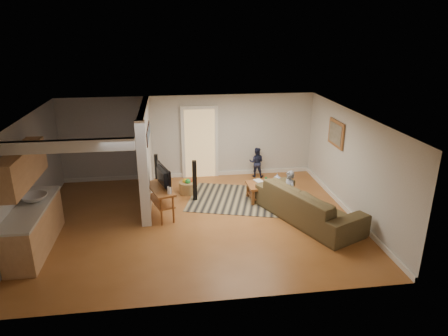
{
  "coord_description": "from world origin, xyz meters",
  "views": [
    {
      "loc": [
        -0.55,
        -8.57,
        4.4
      ],
      "look_at": [
        0.71,
        0.56,
        1.1
      ],
      "focal_mm": 32.0,
      "sensor_mm": 36.0,
      "label": 1
    }
  ],
  "objects_px": {
    "tv_console": "(161,190)",
    "speaker_left": "(195,181)",
    "toy_basket": "(188,187)",
    "sofa": "(307,219)",
    "coffee_table": "(270,187)",
    "child": "(287,213)",
    "toddler": "(256,176)",
    "speaker_right": "(157,171)"
  },
  "relations": [
    {
      "from": "tv_console",
      "to": "speaker_left",
      "type": "height_order",
      "value": "speaker_left"
    },
    {
      "from": "toy_basket",
      "to": "sofa",
      "type": "bearing_deg",
      "value": -36.25
    },
    {
      "from": "coffee_table",
      "to": "child",
      "type": "bearing_deg",
      "value": -75.11
    },
    {
      "from": "speaker_left",
      "to": "child",
      "type": "height_order",
      "value": "speaker_left"
    },
    {
      "from": "toddler",
      "to": "sofa",
      "type": "bearing_deg",
      "value": 116.98
    },
    {
      "from": "tv_console",
      "to": "child",
      "type": "height_order",
      "value": "tv_console"
    },
    {
      "from": "coffee_table",
      "to": "speaker_right",
      "type": "relative_size",
      "value": 1.24
    },
    {
      "from": "speaker_left",
      "to": "toddler",
      "type": "distance_m",
      "value": 2.55
    },
    {
      "from": "sofa",
      "to": "coffee_table",
      "type": "distance_m",
      "value": 1.47
    },
    {
      "from": "tv_console",
      "to": "toddler",
      "type": "distance_m",
      "value": 3.72
    },
    {
      "from": "tv_console",
      "to": "speaker_right",
      "type": "height_order",
      "value": "tv_console"
    },
    {
      "from": "speaker_left",
      "to": "toy_basket",
      "type": "distance_m",
      "value": 0.64
    },
    {
      "from": "child",
      "to": "toddler",
      "type": "height_order",
      "value": "child"
    },
    {
      "from": "coffee_table",
      "to": "sofa",
      "type": "bearing_deg",
      "value": -64.77
    },
    {
      "from": "child",
      "to": "toddler",
      "type": "distance_m",
      "value": 2.63
    },
    {
      "from": "sofa",
      "to": "toddler",
      "type": "relative_size",
      "value": 3.0
    },
    {
      "from": "coffee_table",
      "to": "toy_basket",
      "type": "bearing_deg",
      "value": 161.26
    },
    {
      "from": "speaker_left",
      "to": "speaker_right",
      "type": "distance_m",
      "value": 1.5
    },
    {
      "from": "speaker_right",
      "to": "child",
      "type": "xyz_separation_m",
      "value": [
        3.23,
        -2.22,
        -0.48
      ]
    },
    {
      "from": "toddler",
      "to": "toy_basket",
      "type": "bearing_deg",
      "value": 40.64
    },
    {
      "from": "sofa",
      "to": "toy_basket",
      "type": "bearing_deg",
      "value": 29.57
    },
    {
      "from": "toy_basket",
      "to": "toddler",
      "type": "bearing_deg",
      "value": 24.94
    },
    {
      "from": "child",
      "to": "speaker_left",
      "type": "bearing_deg",
      "value": -132.15
    },
    {
      "from": "speaker_left",
      "to": "child",
      "type": "distance_m",
      "value": 2.55
    },
    {
      "from": "speaker_right",
      "to": "child",
      "type": "distance_m",
      "value": 3.95
    },
    {
      "from": "sofa",
      "to": "tv_console",
      "type": "xyz_separation_m",
      "value": [
        -3.45,
        0.71,
        0.66
      ]
    },
    {
      "from": "child",
      "to": "speaker_right",
      "type": "bearing_deg",
      "value": -139.88
    },
    {
      "from": "coffee_table",
      "to": "toy_basket",
      "type": "relative_size",
      "value": 2.43
    },
    {
      "from": "tv_console",
      "to": "speaker_right",
      "type": "relative_size",
      "value": 1.27
    },
    {
      "from": "speaker_left",
      "to": "speaker_right",
      "type": "bearing_deg",
      "value": 130.97
    },
    {
      "from": "tv_console",
      "to": "speaker_left",
      "type": "distance_m",
      "value": 1.18
    },
    {
      "from": "sofa",
      "to": "toddler",
      "type": "xyz_separation_m",
      "value": [
        -0.6,
        3.01,
        0.0
      ]
    },
    {
      "from": "tv_console",
      "to": "child",
      "type": "distance_m",
      "value": 3.17
    },
    {
      "from": "tv_console",
      "to": "speaker_left",
      "type": "relative_size",
      "value": 1.11
    },
    {
      "from": "toy_basket",
      "to": "toddler",
      "type": "relative_size",
      "value": 0.54
    },
    {
      "from": "tv_console",
      "to": "child",
      "type": "bearing_deg",
      "value": -23.71
    },
    {
      "from": "child",
      "to": "tv_console",
      "type": "bearing_deg",
      "value": -111.25
    },
    {
      "from": "sofa",
      "to": "toy_basket",
      "type": "distance_m",
      "value": 3.41
    },
    {
      "from": "toy_basket",
      "to": "child",
      "type": "xyz_separation_m",
      "value": [
        2.38,
        -1.62,
        -0.18
      ]
    },
    {
      "from": "toddler",
      "to": "speaker_left",
      "type": "bearing_deg",
      "value": 52.75
    },
    {
      "from": "sofa",
      "to": "speaker_left",
      "type": "distance_m",
      "value": 3.05
    },
    {
      "from": "speaker_left",
      "to": "toy_basket",
      "type": "height_order",
      "value": "speaker_left"
    }
  ]
}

